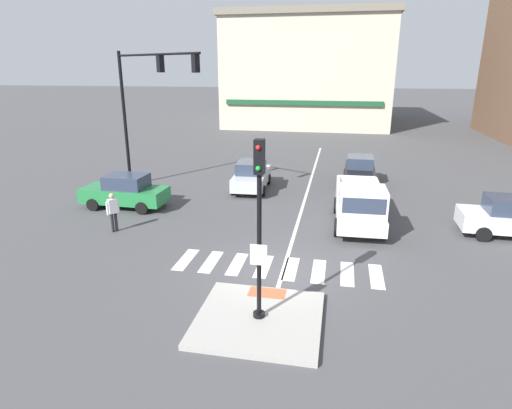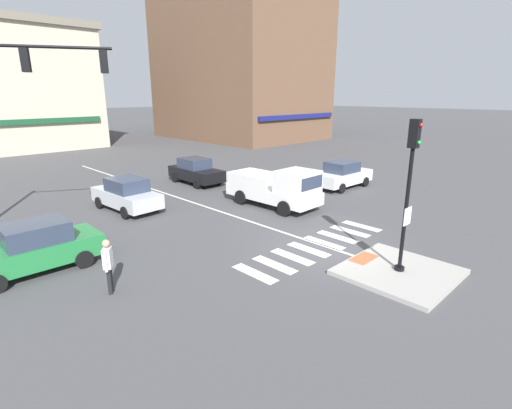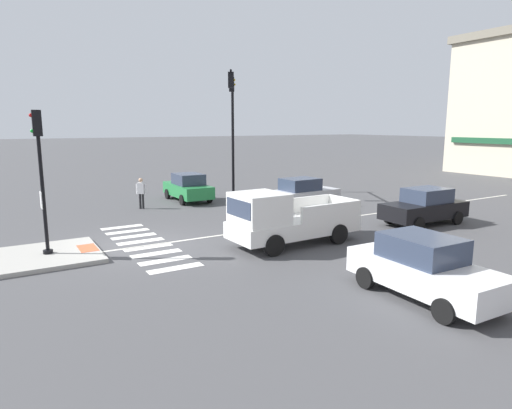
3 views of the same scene
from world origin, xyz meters
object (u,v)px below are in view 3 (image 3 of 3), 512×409
Objects in this scene: pickup_truck_white_eastbound_mid at (284,220)px; car_black_eastbound_far at (425,206)px; car_white_cross_right at (424,268)px; traffic_light_mast at (232,113)px; car_silver_westbound_far at (302,193)px; car_green_cross_left at (188,187)px; signal_pole at (41,169)px; pedestrian_at_curb_left at (141,191)px.

car_black_eastbound_far is at bearing 88.04° from pickup_truck_white_eastbound_mid.
pickup_truck_white_eastbound_mid reaches higher than car_white_cross_right.
traffic_light_mast reaches higher than car_silver_westbound_far.
traffic_light_mast is 5.38m from car_green_cross_left.
signal_pole is 14.52m from traffic_light_mast.
traffic_light_mast is 4.47× the size of pedestrian_at_curb_left.
car_white_cross_right is (11.80, -4.86, 0.00)m from car_silver_westbound_far.
pedestrian_at_curb_left is (-7.20, 5.38, -2.05)m from signal_pole.
car_black_eastbound_far is 0.80× the size of pickup_truck_white_eastbound_mid.
signal_pole is 1.15× the size of car_white_cross_right.
signal_pole is 15.82m from car_black_eastbound_far.
pickup_truck_white_eastbound_mid is (-0.26, -7.55, 0.17)m from car_black_eastbound_far.
pedestrian_at_curb_left reaches higher than car_black_eastbound_far.
traffic_light_mast is 7.18m from car_silver_westbound_far.
traffic_light_mast reaches higher than car_black_eastbound_far.
signal_pole is 1.16× the size of car_green_cross_left.
car_silver_westbound_far is 1.01× the size of car_white_cross_right.
pedestrian_at_curb_left reaches higher than car_silver_westbound_far.
car_black_eastbound_far is at bearing 128.32° from car_white_cross_right.
signal_pole reaches higher than car_white_cross_right.
signal_pole is 13.39m from car_silver_westbound_far.
pedestrian_at_curb_left is (1.10, -3.13, 0.17)m from car_green_cross_left.
car_white_cross_right is at bearing -51.68° from car_black_eastbound_far.
pickup_truck_white_eastbound_mid is (11.29, -3.81, -4.22)m from traffic_light_mast.
traffic_light_mast is at bearing 101.28° from pedestrian_at_curb_left.
pedestrian_at_curb_left is (-10.30, -9.98, 0.17)m from car_black_eastbound_far.
traffic_light_mast is at bearing 161.33° from pickup_truck_white_eastbound_mid.
car_white_cross_right is at bearing 2.07° from pickup_truck_white_eastbound_mid.
pedestrian_at_curb_left is at bearing -135.91° from car_black_eastbound_far.
signal_pole reaches higher than pedestrian_at_curb_left.
signal_pole reaches higher than car_black_eastbound_far.
car_green_cross_left is at bearing -140.91° from car_silver_westbound_far.
car_green_cross_left is (-5.39, -4.38, 0.00)m from car_silver_westbound_far.
car_silver_westbound_far is at bearing 12.91° from traffic_light_mast.
traffic_light_mast is 1.78× the size of car_silver_westbound_far.
pickup_truck_white_eastbound_mid is (11.14, -0.70, 0.17)m from car_green_cross_left.
pickup_truck_white_eastbound_mid reaches higher than car_silver_westbound_far.
car_green_cross_left is 17.20m from car_white_cross_right.
traffic_light_mast is 1.80× the size of car_black_eastbound_far.
car_silver_westbound_far is at bearing 39.09° from car_green_cross_left.
car_white_cross_right is at bearing 42.03° from signal_pole.
car_silver_westbound_far is 7.68m from pickup_truck_white_eastbound_mid.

